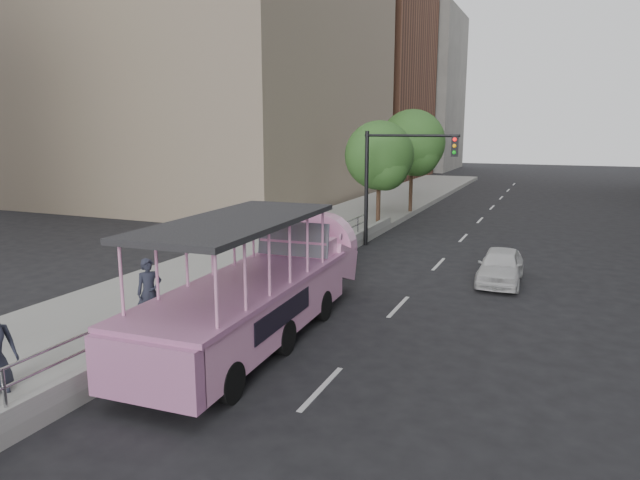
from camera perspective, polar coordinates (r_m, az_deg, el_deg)
ground at (r=14.25m, az=-0.45°, el=-10.73°), size 160.00×160.00×0.00m
sidewalk at (r=25.26m, az=-3.38°, el=-0.69°), size 5.50×80.00×0.30m
kerb_wall at (r=17.13m, az=-7.41°, el=-5.34°), size 0.24×30.00×0.36m
guardrail at (r=16.96m, az=-7.46°, el=-3.19°), size 0.07×22.00×0.71m
duck_boat at (r=14.92m, az=-5.60°, el=-4.89°), size 2.81×9.88×3.25m
car at (r=20.78m, az=17.60°, el=-2.48°), size 1.49×3.59×1.22m
pedestrian_near at (r=15.27m, az=-16.70°, el=-5.03°), size 0.73×0.77×1.77m
parking_sign at (r=18.52m, az=-2.54°, el=-0.22°), size 0.11×0.59×2.65m
traffic_signal at (r=25.67m, az=7.24°, el=6.98°), size 4.20×0.32×5.20m
street_tree_near at (r=29.38m, az=6.08°, el=8.14°), size 3.52×3.52×5.72m
street_tree_far at (r=35.09m, az=9.33°, el=9.32°), size 3.97×3.97×6.45m
midrise_brick at (r=64.94m, az=1.95°, el=17.89°), size 18.00×16.00×26.00m
midrise_stone_b at (r=79.19m, az=7.64°, el=14.39°), size 16.00×14.00×20.00m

